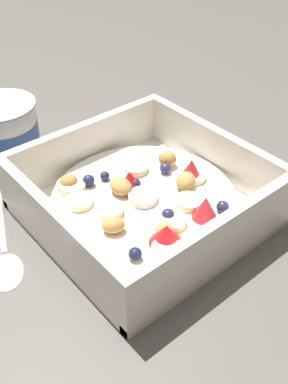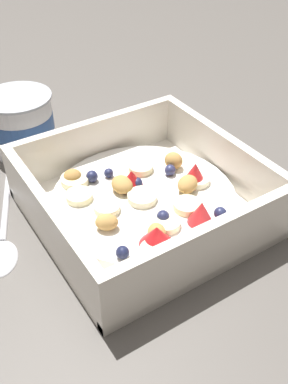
{
  "view_description": "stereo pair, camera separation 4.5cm",
  "coord_description": "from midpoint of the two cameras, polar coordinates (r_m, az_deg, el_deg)",
  "views": [
    {
      "loc": [
        -0.24,
        -0.26,
        0.31
      ],
      "look_at": [
        -0.01,
        0.01,
        0.03
      ],
      "focal_mm": 41.67,
      "sensor_mm": 36.0,
      "label": 1
    },
    {
      "loc": [
        -0.2,
        -0.29,
        0.31
      ],
      "look_at": [
        -0.01,
        0.01,
        0.03
      ],
      "focal_mm": 41.67,
      "sensor_mm": 36.0,
      "label": 2
    }
  ],
  "objects": [
    {
      "name": "spoon",
      "position": [
        0.45,
        -15.05,
        -5.61
      ],
      "size": [
        0.08,
        0.17,
        0.01
      ],
      "color": "silver",
      "rests_on": "ground"
    },
    {
      "name": "yogurt_cup",
      "position": [
        0.57,
        -13.3,
        8.56
      ],
      "size": [
        0.08,
        0.08,
        0.07
      ],
      "color": "white",
      "rests_on": "ground"
    },
    {
      "name": "fruit_bowl",
      "position": [
        0.45,
        2.94,
        -1.17
      ],
      "size": [
        0.21,
        0.21,
        0.06
      ],
      "color": "white",
      "rests_on": "ground"
    },
    {
      "name": "ground_plane",
      "position": [
        0.47,
        4.49,
        -3.18
      ],
      "size": [
        2.4,
        2.4,
        0.0
      ],
      "primitive_type": "plane",
      "color": "#56514C"
    }
  ]
}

